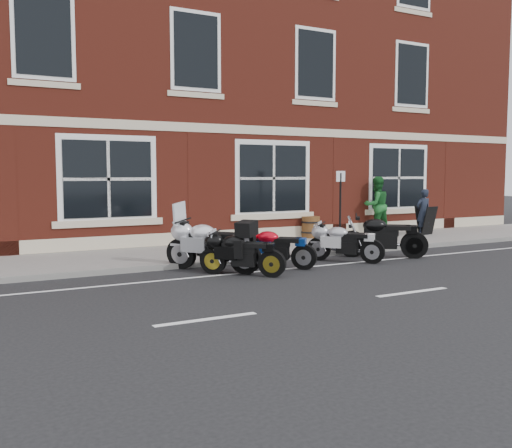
# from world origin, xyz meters

# --- Properties ---
(ground) EXTENTS (80.00, 80.00, 0.00)m
(ground) POSITION_xyz_m (0.00, 0.00, 0.00)
(ground) COLOR black
(ground) RESTS_ON ground
(sidewalk) EXTENTS (30.00, 3.00, 0.12)m
(sidewalk) POSITION_xyz_m (0.00, 3.00, 0.06)
(sidewalk) COLOR slate
(sidewalk) RESTS_ON ground
(kerb) EXTENTS (30.00, 0.16, 0.12)m
(kerb) POSITION_xyz_m (0.00, 1.42, 0.06)
(kerb) COLOR slate
(kerb) RESTS_ON ground
(pub_building) EXTENTS (24.00, 12.00, 12.00)m
(pub_building) POSITION_xyz_m (0.00, 10.50, 6.00)
(pub_building) COLOR maroon
(pub_building) RESTS_ON ground
(moto_touring_silver) EXTENTS (1.47, 1.90, 1.49)m
(moto_touring_silver) POSITION_xyz_m (-2.26, 0.77, 0.61)
(moto_touring_silver) COLOR black
(moto_touring_silver) RESTS_ON ground
(moto_sport_red) EXTENTS (1.36, 1.44, 0.84)m
(moto_sport_red) POSITION_xyz_m (-0.83, 0.46, 0.48)
(moto_sport_red) COLOR black
(moto_sport_red) RESTS_ON ground
(moto_sport_black) EXTENTS (1.36, 1.44, 0.84)m
(moto_sport_black) POSITION_xyz_m (-1.92, -0.02, 0.48)
(moto_sport_black) COLOR black
(moto_sport_black) RESTS_ON ground
(moto_sport_silver) EXTENTS (1.26, 1.55, 0.85)m
(moto_sport_silver) POSITION_xyz_m (1.09, 0.43, 0.49)
(moto_sport_silver) COLOR black
(moto_sport_silver) RESTS_ON ground
(moto_naked_black) EXTENTS (1.83, 1.45, 0.99)m
(moto_naked_black) POSITION_xyz_m (2.33, 0.55, 0.57)
(moto_naked_black) COLOR black
(moto_naked_black) RESTS_ON ground
(pedestrian_left) EXTENTS (0.57, 0.40, 1.50)m
(pedestrian_left) POSITION_xyz_m (6.41, 3.20, 0.87)
(pedestrian_left) COLOR black
(pedestrian_left) RESTS_ON sidewalk
(pedestrian_right) EXTENTS (0.98, 0.80, 1.90)m
(pedestrian_right) POSITION_xyz_m (5.25, 4.15, 1.07)
(pedestrian_right) COLOR #1B5F25
(pedestrian_right) RESTS_ON sidewalk
(a_board_sign) EXTENTS (0.62, 0.46, 0.94)m
(a_board_sign) POSITION_xyz_m (6.53, 3.20, 0.59)
(a_board_sign) COLOR black
(a_board_sign) RESTS_ON sidewalk
(barrel_planter) EXTENTS (0.59, 0.59, 0.66)m
(barrel_planter) POSITION_xyz_m (2.74, 4.30, 0.45)
(barrel_planter) COLOR #463612
(barrel_planter) RESTS_ON sidewalk
(parking_sign) EXTENTS (0.29, 0.05, 2.07)m
(parking_sign) POSITION_xyz_m (2.29, 2.20, 1.31)
(parking_sign) COLOR black
(parking_sign) RESTS_ON sidewalk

